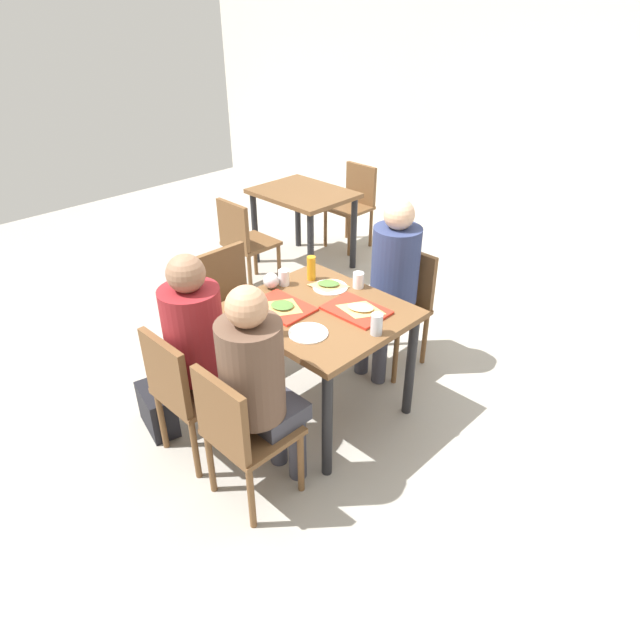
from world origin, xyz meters
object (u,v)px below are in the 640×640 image
object	(u,v)px
main_table	(320,325)
person_in_red	(201,340)
plastic_cup_b	(275,327)
background_chair_near	(243,239)
pizza_slice_b	(361,308)
background_table	(303,204)
pizza_slice_a	(282,306)
handbag	(158,409)
plastic_cup_a	(358,280)
person_in_brown_jacket	(258,378)
chair_far_side	(401,300)
soda_can	(377,324)
condiment_bottle	(311,268)
plastic_cup_c	(284,277)
background_chair_far	(354,200)
person_far_side	(391,275)
chair_left_end	(233,299)
foil_bundle	(271,281)
chair_near_right	(239,430)
chair_near_left	(185,388)
tray_red_far	(356,310)
paper_plate_near_edge	(308,333)
tray_red_near	(282,307)
pizza_slice_c	(328,284)
paper_plate_center	(330,287)

from	to	relation	value
main_table	person_in_red	size ratio (longest dim) A/B	0.77
plastic_cup_b	background_chair_near	distance (m)	2.05
pizza_slice_b	background_table	size ratio (longest dim) A/B	0.30
pizza_slice_a	plastic_cup_b	size ratio (longest dim) A/B	2.40
plastic_cup_b	handbag	distance (m)	1.02
pizza_slice_a	plastic_cup_a	xyz separation A→B (m)	(0.13, 0.53, 0.03)
person_in_brown_jacket	plastic_cup_b	size ratio (longest dim) A/B	12.50
chair_far_side	soda_can	world-z (taller)	soda_can
condiment_bottle	background_chair_near	bearing A→B (deg)	159.81
plastic_cup_c	background_chair_far	world-z (taller)	plastic_cup_c
plastic_cup_a	condiment_bottle	size ratio (longest dim) A/B	0.62
pizza_slice_b	plastic_cup_c	xyz separation A→B (m)	(-0.58, -0.08, 0.03)
plastic_cup_a	person_far_side	bearing A→B (deg)	85.54
chair_left_end	plastic_cup_b	world-z (taller)	plastic_cup_b
person_in_brown_jacket	foil_bundle	xyz separation A→B (m)	(-0.65, 0.66, 0.07)
chair_near_right	handbag	bearing A→B (deg)	-178.91
pizza_slice_a	chair_near_left	bearing A→B (deg)	-97.67
chair_left_end	handbag	world-z (taller)	chair_left_end
chair_left_end	tray_red_far	bearing A→B (deg)	7.16
chair_near_right	paper_plate_near_edge	distance (m)	0.64
chair_near_left	plastic_cup_a	size ratio (longest dim) A/B	8.40
chair_left_end	tray_red_near	distance (m)	0.76
person_in_brown_jacket	condiment_bottle	distance (m)	1.08
tray_red_near	background_chair_near	xyz separation A→B (m)	(-1.50, 0.89, -0.27)
chair_near_right	tray_red_far	xyz separation A→B (m)	(-0.07, 0.95, 0.27)
paper_plate_near_edge	pizza_slice_a	xyz separation A→B (m)	(-0.30, 0.08, 0.02)
chair_near_left	background_table	distance (m)	2.70
person_far_side	background_table	world-z (taller)	person_far_side
pizza_slice_c	chair_far_side	bearing A→B (deg)	74.14
pizza_slice_c	plastic_cup_b	bearing A→B (deg)	-72.91
pizza_slice_b	plastic_cup_b	world-z (taller)	plastic_cup_b
tray_red_near	pizza_slice_a	xyz separation A→B (m)	(0.02, -0.01, 0.02)
person_far_side	condiment_bottle	world-z (taller)	person_far_side
pizza_slice_a	plastic_cup_a	distance (m)	0.55
paper_plate_center	condiment_bottle	size ratio (longest dim) A/B	1.38
chair_near_left	handbag	distance (m)	0.49
background_table	background_chair_near	world-z (taller)	background_chair_near
plastic_cup_a	soda_can	size ratio (longest dim) A/B	0.82
plastic_cup_a	paper_plate_center	bearing A→B (deg)	-132.83
chair_near_left	tray_red_near	xyz separation A→B (m)	(0.07, 0.67, 0.27)
plastic_cup_a	background_chair_far	world-z (taller)	plastic_cup_a
chair_left_end	person_far_side	bearing A→B (deg)	38.03
foil_bundle	main_table	bearing A→B (deg)	3.03
pizza_slice_a	background_chair_near	distance (m)	1.79
pizza_slice_a	chair_near_right	bearing A→B (deg)	-59.06
main_table	pizza_slice_b	xyz separation A→B (m)	(0.19, 0.14, 0.13)
paper_plate_center	plastic_cup_a	world-z (taller)	plastic_cup_a
person_in_red	background_chair_near	size ratio (longest dim) A/B	1.49
tray_red_far	pizza_slice_c	distance (m)	0.35
chair_far_side	soda_can	xyz separation A→B (m)	(0.41, -0.80, 0.32)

